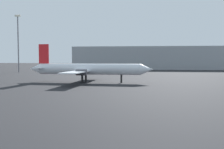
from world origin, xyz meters
name	(u,v)px	position (x,y,z in m)	size (l,w,h in m)	color
airplane_on_taxiway	(88,69)	(-14.03, 50.94, 3.31)	(31.73, 25.63, 9.64)	silver
light_mast_left	(18,41)	(-53.70, 94.13, 13.59)	(2.40, 0.50, 24.57)	slate
terminal_building	(149,58)	(2.94, 138.15, 6.17)	(83.32, 25.64, 12.34)	#999EA3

